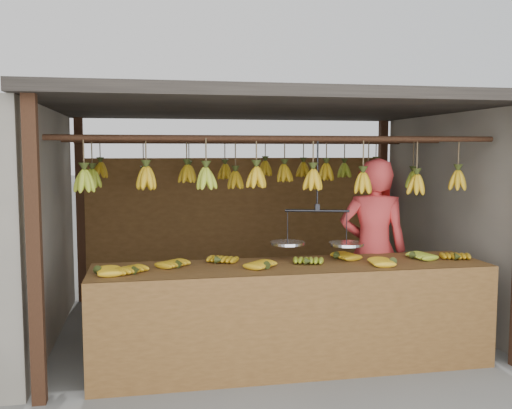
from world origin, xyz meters
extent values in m
plane|color=#5B5B57|center=(0.00, 0.00, 0.00)|extent=(80.00, 80.00, 0.00)
cube|color=black|center=(-2.00, -1.50, 1.15)|extent=(0.10, 0.10, 2.30)
cube|color=black|center=(-2.00, 1.50, 1.15)|extent=(0.10, 0.10, 2.30)
cube|color=black|center=(2.00, 1.50, 1.15)|extent=(0.10, 0.10, 2.30)
cube|color=black|center=(0.00, 0.00, 2.35)|extent=(4.30, 3.30, 0.10)
cylinder|color=black|center=(0.00, -1.00, 2.00)|extent=(4.00, 0.05, 0.05)
cylinder|color=black|center=(0.00, 0.00, 2.00)|extent=(4.00, 0.05, 0.05)
cylinder|color=black|center=(0.00, 1.00, 2.00)|extent=(4.00, 0.05, 0.05)
cube|color=brown|center=(0.00, 1.50, 0.90)|extent=(4.00, 0.06, 1.80)
cube|color=brown|center=(0.05, -1.10, 0.86)|extent=(3.46, 0.77, 0.08)
cube|color=brown|center=(0.05, -1.48, 0.45)|extent=(3.46, 0.04, 0.90)
cube|color=black|center=(-1.58, -1.43, 0.41)|extent=(0.07, 0.07, 0.82)
cube|color=black|center=(1.68, -1.43, 0.41)|extent=(0.07, 0.07, 0.82)
cube|color=black|center=(-1.58, -0.77, 0.41)|extent=(0.07, 0.07, 0.82)
cube|color=black|center=(1.68, -0.77, 0.41)|extent=(0.07, 0.07, 0.82)
ellipsoid|color=#B98B13|center=(-1.58, -1.22, 0.93)|extent=(0.26, 0.21, 0.06)
ellipsoid|color=#B98B13|center=(-1.27, -1.25, 0.93)|extent=(0.29, 0.30, 0.06)
ellipsoid|color=#B98B13|center=(-0.92, -1.07, 0.93)|extent=(0.29, 0.30, 0.06)
ellipsoid|color=#B98B13|center=(-0.57, -0.96, 0.93)|extent=(0.27, 0.30, 0.06)
ellipsoid|color=#B98B13|center=(-0.19, -1.25, 0.93)|extent=(0.30, 0.30, 0.06)
ellipsoid|color=#92A523|center=(0.18, -1.16, 0.93)|extent=(0.24, 0.28, 0.06)
ellipsoid|color=#B98B13|center=(0.52, -0.96, 0.93)|extent=(0.28, 0.24, 0.06)
ellipsoid|color=#B98B13|center=(0.90, -1.28, 0.93)|extent=(0.26, 0.21, 0.06)
ellipsoid|color=#92A523|center=(1.21, -1.09, 0.93)|extent=(0.27, 0.23, 0.06)
ellipsoid|color=#B98B13|center=(1.57, -1.21, 0.93)|extent=(0.24, 0.28, 0.06)
ellipsoid|color=#92A523|center=(-1.68, -1.01, 1.65)|extent=(0.16, 0.16, 0.28)
ellipsoid|color=#B98B13|center=(-1.19, -0.95, 1.66)|extent=(0.16, 0.16, 0.28)
ellipsoid|color=#92A523|center=(-0.69, -1.03, 1.66)|extent=(0.16, 0.16, 0.28)
ellipsoid|color=#B98B13|center=(-0.25, -0.99, 1.66)|extent=(0.16, 0.16, 0.28)
ellipsoid|color=#B98B13|center=(0.26, -1.00, 1.64)|extent=(0.16, 0.16, 0.28)
ellipsoid|color=#B98B13|center=(0.73, -1.01, 1.60)|extent=(0.16, 0.16, 0.28)
ellipsoid|color=#B98B13|center=(1.26, -0.98, 1.58)|extent=(0.16, 0.16, 0.28)
ellipsoid|color=#B98B13|center=(1.69, -0.96, 1.62)|extent=(0.16, 0.16, 0.28)
ellipsoid|color=#92A523|center=(-1.71, -0.01, 1.62)|extent=(0.16, 0.16, 0.28)
ellipsoid|color=#B98B13|center=(-1.19, -0.04, 1.59)|extent=(0.16, 0.16, 0.28)
ellipsoid|color=#B98B13|center=(-0.78, 0.00, 1.66)|extent=(0.16, 0.16, 0.28)
ellipsoid|color=#B98B13|center=(-0.27, 0.05, 1.59)|extent=(0.16, 0.16, 0.28)
ellipsoid|color=#B98B13|center=(0.26, 0.04, 1.66)|extent=(0.16, 0.16, 0.28)
ellipsoid|color=#B98B13|center=(0.71, 0.02, 1.66)|extent=(0.16, 0.16, 0.28)
ellipsoid|color=#B98B13|center=(1.18, -0.02, 1.61)|extent=(0.16, 0.16, 0.28)
ellipsoid|color=#92A523|center=(1.70, -0.02, 1.57)|extent=(0.16, 0.16, 0.28)
ellipsoid|color=#B98B13|center=(-1.71, 1.03, 1.67)|extent=(0.16, 0.16, 0.28)
ellipsoid|color=#B98B13|center=(-1.22, 0.99, 1.56)|extent=(0.16, 0.16, 0.28)
ellipsoid|color=#B98B13|center=(-0.68, 0.97, 1.62)|extent=(0.16, 0.16, 0.28)
ellipsoid|color=#B98B13|center=(-0.25, 1.03, 1.64)|extent=(0.16, 0.16, 0.28)
ellipsoid|color=#B98B13|center=(0.25, 1.01, 1.68)|extent=(0.16, 0.16, 0.28)
ellipsoid|color=#B98B13|center=(0.72, 0.96, 1.66)|extent=(0.16, 0.16, 0.28)
ellipsoid|color=#92A523|center=(1.26, 0.97, 1.65)|extent=(0.16, 0.16, 0.28)
ellipsoid|color=#B98B13|center=(1.70, 1.02, 1.67)|extent=(0.16, 0.16, 0.28)
cylinder|color=black|center=(0.31, -1.00, 1.68)|extent=(0.02, 0.02, 0.64)
cylinder|color=black|center=(0.31, -1.00, 1.36)|extent=(0.55, 0.18, 0.02)
cylinder|color=silver|center=(0.05, -0.93, 1.06)|extent=(0.31, 0.31, 0.02)
cylinder|color=silver|center=(0.56, -1.07, 1.06)|extent=(0.31, 0.31, 0.02)
imported|color=#BF3333|center=(1.01, -0.60, 0.91)|extent=(0.76, 0.61, 1.82)
cube|color=red|center=(1.94, 1.35, 1.40)|extent=(0.08, 0.26, 0.34)
cube|color=#1426BF|center=(1.94, 1.35, 1.11)|extent=(0.08, 0.26, 0.34)
cube|color=yellow|center=(1.94, 1.35, 0.88)|extent=(0.08, 0.26, 0.34)
cube|color=#199926|center=(1.94, 1.35, 0.55)|extent=(0.08, 0.26, 0.34)
camera|label=1|loc=(-1.18, -5.85, 1.89)|focal=40.00mm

